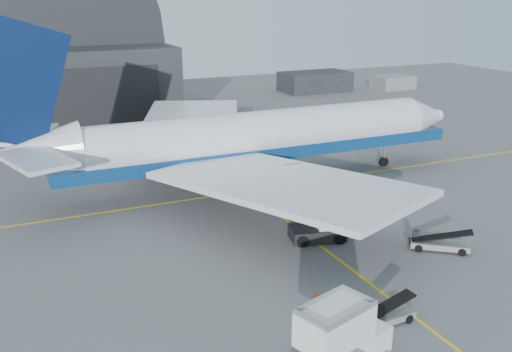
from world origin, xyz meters
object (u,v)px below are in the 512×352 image
airliner (246,139)px  pushback_tug (319,231)px  belt_loader_a (382,317)px  catering_truck (340,340)px  belt_loader_b (439,243)px

airliner → pushback_tug: (-0.04, -15.32, -4.38)m
pushback_tug → belt_loader_a: bearing=-89.4°
catering_truck → belt_loader_b: size_ratio=1.42×
catering_truck → belt_loader_a: size_ratio=1.44×
catering_truck → pushback_tug: bearing=45.6°
belt_loader_a → belt_loader_b: size_ratio=0.99×
pushback_tug → airliner: bearing=103.3°
catering_truck → pushback_tug: 17.76m
airliner → catering_truck: airliner is taller
airliner → belt_loader_a: airliner is taller
airliner → belt_loader_b: (7.73, -21.10, -4.59)m
airliner → belt_loader_a: size_ratio=11.66×
pushback_tug → belt_loader_b: 9.69m
catering_truck → pushback_tug: catering_truck is taller
airliner → catering_truck: (-8.02, -31.13, -3.05)m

